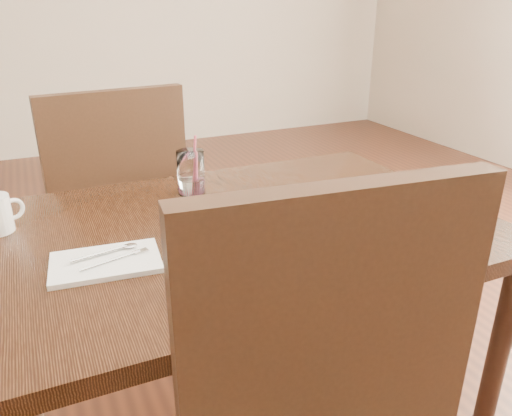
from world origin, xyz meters
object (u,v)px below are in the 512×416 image
chair_far (115,207)px  fries_plate (256,232)px  water_glass (191,175)px  loaded_fries (256,215)px  table (238,252)px

chair_far → fries_plate: 0.83m
chair_far → fries_plate: bearing=-75.5°
fries_plate → water_glass: bearing=98.7°
loaded_fries → water_glass: (-0.05, 0.32, -0.00)m
loaded_fries → chair_far: bearing=104.5°
loaded_fries → fries_plate: bearing=-90.0°
loaded_fries → table: bearing=98.0°
water_glass → loaded_fries: bearing=-81.3°
loaded_fries → water_glass: water_glass is taller
chair_far → loaded_fries: bearing=-75.5°
loaded_fries → water_glass: size_ratio=1.34×
fries_plate → loaded_fries: (0.00, 0.00, 0.04)m
fries_plate → loaded_fries: size_ratio=1.33×
table → chair_far: size_ratio=1.21×
table → water_glass: water_glass is taller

